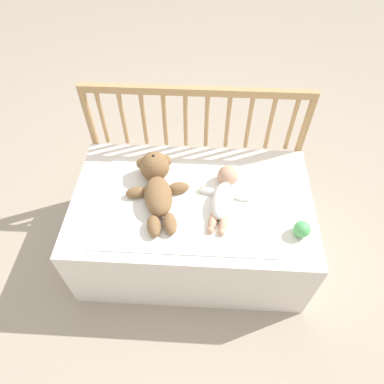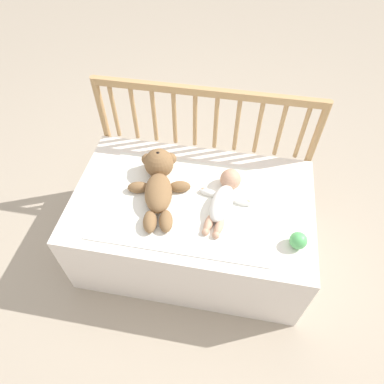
{
  "view_description": "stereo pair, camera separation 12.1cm",
  "coord_description": "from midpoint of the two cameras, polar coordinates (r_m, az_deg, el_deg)",
  "views": [
    {
      "loc": [
        0.05,
        -0.99,
        1.69
      ],
      "look_at": [
        0.0,
        -0.01,
        0.5
      ],
      "focal_mm": 32.0,
      "sensor_mm": 36.0,
      "label": 1
    },
    {
      "loc": [
        0.17,
        -0.98,
        1.69
      ],
      "look_at": [
        0.0,
        -0.01,
        0.5
      ],
      "focal_mm": 32.0,
      "sensor_mm": 36.0,
      "label": 2
    }
  ],
  "objects": [
    {
      "name": "ground_plane",
      "position": [
        1.96,
        -1.78,
        -9.15
      ],
      "size": [
        12.0,
        12.0,
        0.0
      ],
      "primitive_type": "plane",
      "color": "tan"
    },
    {
      "name": "crib_mattress",
      "position": [
        1.77,
        -1.94,
        -5.58
      ],
      "size": [
        1.13,
        0.7,
        0.44
      ],
      "color": "white",
      "rests_on": "ground_plane"
    },
    {
      "name": "crib_rail",
      "position": [
        1.77,
        -1.3,
        10.64
      ],
      "size": [
        1.13,
        0.04,
        0.79
      ],
      "color": "tan",
      "rests_on": "ground_plane"
    },
    {
      "name": "blanket",
      "position": [
        1.58,
        -3.07,
        -2.0
      ],
      "size": [
        0.8,
        0.54,
        0.01
      ],
      "color": "white",
      "rests_on": "crib_mattress"
    },
    {
      "name": "teddy_bear",
      "position": [
        1.59,
        -8.06,
        1.22
      ],
      "size": [
        0.3,
        0.44,
        0.15
      ],
      "color": "olive",
      "rests_on": "crib_mattress"
    },
    {
      "name": "baby",
      "position": [
        1.57,
        3.13,
        -0.49
      ],
      "size": [
        0.25,
        0.37,
        0.1
      ],
      "color": "white",
      "rests_on": "crib_mattress"
    },
    {
      "name": "toy_ball",
      "position": [
        1.51,
        15.67,
        -6.1
      ],
      "size": [
        0.07,
        0.07,
        0.07
      ],
      "color": "#59BF66",
      "rests_on": "crib_mattress"
    }
  ]
}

